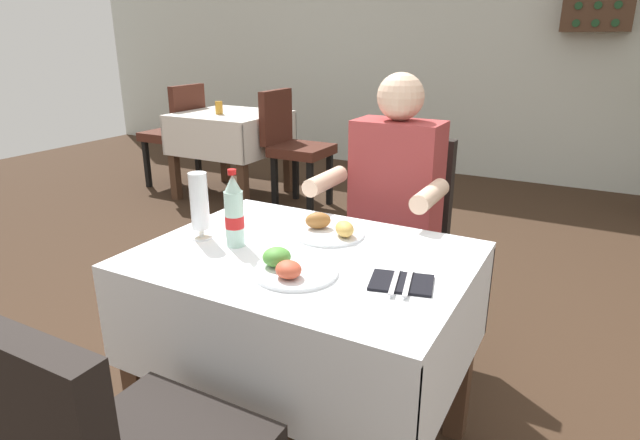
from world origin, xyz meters
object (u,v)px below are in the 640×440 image
(main_dining_table, at_px, (305,306))
(beer_glass_left, at_px, (200,206))
(cola_bottle_primary, at_px, (234,213))
(background_table_tumbler, at_px, (219,108))
(background_chair_right, at_px, (293,142))
(napkin_cutlery_set, at_px, (401,282))
(background_dining_table, at_px, (231,135))
(seated_diner_far, at_px, (390,209))
(plate_far_diner, at_px, (330,229))
(plate_near_camera, at_px, (289,267))
(chair_far_diner_seat, at_px, (392,235))
(wall_bottle_rack, at_px, (599,6))
(background_chair_left, at_px, (177,129))

(main_dining_table, xyz_separation_m, beer_glass_left, (-0.37, -0.05, 0.30))
(cola_bottle_primary, height_order, background_table_tumbler, cola_bottle_primary)
(main_dining_table, height_order, background_chair_right, background_chair_right)
(background_table_tumbler, bearing_deg, napkin_cutlery_set, -43.13)
(main_dining_table, height_order, background_table_tumbler, background_table_tumbler)
(background_chair_right, bearing_deg, background_dining_table, -180.00)
(seated_diner_far, height_order, beer_glass_left, seated_diner_far)
(background_chair_right, bearing_deg, cola_bottle_primary, -62.30)
(plate_far_diner, bearing_deg, beer_glass_left, -147.94)
(cola_bottle_primary, bearing_deg, beer_glass_left, -179.00)
(background_chair_right, bearing_deg, plate_far_diner, -55.88)
(seated_diner_far, distance_m, plate_near_camera, 0.82)
(chair_far_diner_seat, bearing_deg, cola_bottle_primary, -105.65)
(beer_glass_left, height_order, cola_bottle_primary, cola_bottle_primary)
(main_dining_table, distance_m, plate_near_camera, 0.26)
(beer_glass_left, bearing_deg, plate_far_diner, 32.06)
(plate_near_camera, xyz_separation_m, background_chair_right, (-1.57, 2.59, -0.22))
(chair_far_diner_seat, bearing_deg, plate_far_diner, -90.51)
(napkin_cutlery_set, bearing_deg, chair_far_diner_seat, 112.23)
(plate_far_diner, distance_m, background_table_tumbler, 3.07)
(main_dining_table, bearing_deg, background_table_tumbler, 133.46)
(background_table_tumbler, bearing_deg, beer_glass_left, -52.35)
(seated_diner_far, relative_size, background_dining_table, 1.46)
(chair_far_diner_seat, distance_m, background_chair_right, 2.26)
(plate_near_camera, bearing_deg, background_dining_table, 130.50)
(plate_near_camera, height_order, wall_bottle_rack, wall_bottle_rack)
(background_table_tumbler, relative_size, wall_bottle_rack, 0.20)
(chair_far_diner_seat, relative_size, background_table_tumbler, 8.82)
(background_dining_table, bearing_deg, wall_bottle_rack, 31.74)
(main_dining_table, relative_size, background_chair_right, 1.04)
(plate_far_diner, xyz_separation_m, background_chair_right, (-1.53, 2.26, -0.22))
(napkin_cutlery_set, distance_m, wall_bottle_rack, 4.26)
(plate_far_diner, bearing_deg, background_chair_right, 124.12)
(seated_diner_far, distance_m, napkin_cutlery_set, 0.79)
(plate_far_diner, xyz_separation_m, background_table_tumbler, (-2.19, 2.14, 0.03))
(chair_far_diner_seat, xyz_separation_m, napkin_cutlery_set, (0.34, -0.83, 0.20))
(background_dining_table, relative_size, background_chair_left, 0.89)
(beer_glass_left, bearing_deg, wall_bottle_rack, 77.76)
(cola_bottle_primary, bearing_deg, seated_diner_far, 70.25)
(napkin_cutlery_set, bearing_deg, background_chair_left, 141.67)
(background_chair_right, bearing_deg, background_table_tumbler, -170.23)
(beer_glass_left, height_order, background_table_tumbler, beer_glass_left)
(background_dining_table, bearing_deg, chair_far_diner_seat, -37.36)
(plate_near_camera, distance_m, background_dining_table, 3.41)
(background_table_tumbler, bearing_deg, wall_bottle_rack, 33.21)
(beer_glass_left, relative_size, napkin_cutlery_set, 1.15)
(seated_diner_far, xyz_separation_m, background_dining_table, (-2.20, 1.77, -0.15))
(beer_glass_left, height_order, wall_bottle_rack, wall_bottle_rack)
(plate_far_diner, xyz_separation_m, background_chair_left, (-2.81, 2.26, -0.22))
(main_dining_table, height_order, seated_diner_far, seated_diner_far)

